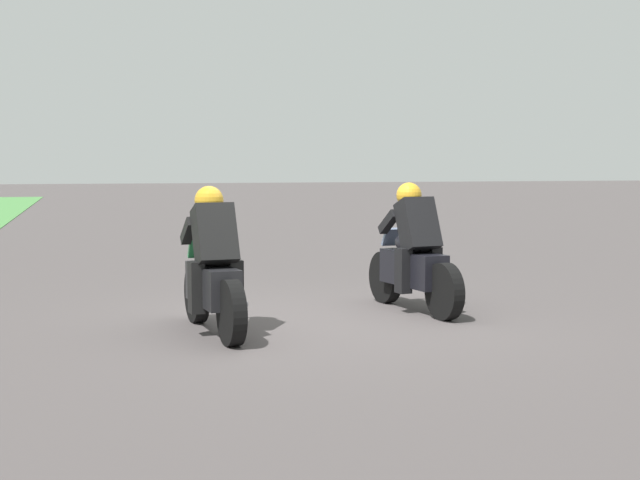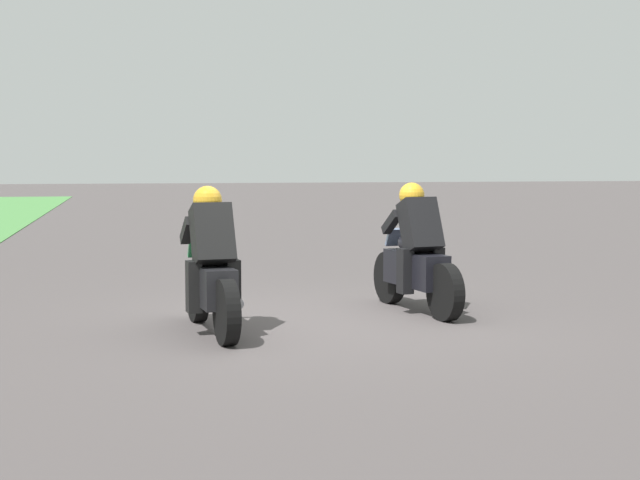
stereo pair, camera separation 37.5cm
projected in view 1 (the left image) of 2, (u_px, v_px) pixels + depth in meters
The scene contains 3 objects.
ground_plane at pixel (315, 322), 10.30m from camera, with size 120.00×120.00×0.00m, color #4A4444.
rider_lane_a at pixel (414, 258), 11.02m from camera, with size 2.03×0.62×1.51m.
rider_lane_b at pixel (213, 273), 9.60m from camera, with size 2.04×0.58×1.51m.
Camera 1 is at (-9.92, 2.31, 1.78)m, focal length 52.84 mm.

